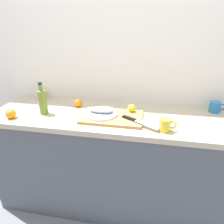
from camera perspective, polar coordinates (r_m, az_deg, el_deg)
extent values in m
plane|color=slate|center=(2.03, 0.82, -24.64)|extent=(12.00, 12.00, 0.00)
cube|color=white|center=(1.69, 2.99, 14.59)|extent=(3.20, 0.05, 2.50)
cube|color=#4C5159|center=(1.73, 0.90, -15.14)|extent=(2.00, 0.58, 0.86)
cube|color=#B7A88E|center=(1.49, 1.01, -1.55)|extent=(2.00, 0.60, 0.04)
cube|color=tan|center=(1.43, 0.00, -1.47)|extent=(0.45, 0.29, 0.02)
cylinder|color=white|center=(1.45, -3.24, -0.40)|extent=(0.25, 0.25, 0.01)
ellipsoid|color=gray|center=(1.44, -3.26, 0.53)|extent=(0.19, 0.08, 0.04)
cube|color=silver|center=(1.30, 10.43, -3.64)|extent=(0.17, 0.12, 0.00)
cube|color=black|center=(1.37, 5.20, -1.89)|extent=(0.11, 0.07, 0.02)
sphere|color=yellow|center=(1.49, 5.91, 1.19)|extent=(0.06, 0.06, 0.06)
cylinder|color=olive|center=(1.57, -20.10, 2.68)|extent=(0.06, 0.06, 0.19)
cylinder|color=olive|center=(1.53, -20.72, 6.83)|extent=(0.03, 0.03, 0.05)
cylinder|color=black|center=(1.52, -20.90, 8.02)|extent=(0.03, 0.03, 0.02)
cylinder|color=#2672B2|center=(1.73, 28.56, 1.35)|extent=(0.08, 0.08, 0.09)
torus|color=#2672B2|center=(1.75, 30.24, 1.34)|extent=(0.06, 0.01, 0.06)
cylinder|color=yellow|center=(1.28, 15.56, -3.77)|extent=(0.07, 0.07, 0.09)
torus|color=yellow|center=(1.29, 17.74, -3.74)|extent=(0.06, 0.01, 0.06)
sphere|color=orange|center=(1.66, -10.24, 2.78)|extent=(0.07, 0.07, 0.07)
sphere|color=orange|center=(1.60, -28.19, -0.46)|extent=(0.07, 0.07, 0.07)
sphere|color=orange|center=(1.93, -20.24, 4.79)|extent=(0.08, 0.08, 0.08)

